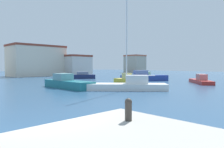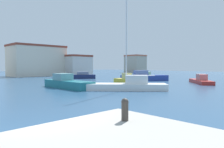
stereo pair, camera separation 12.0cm
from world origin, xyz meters
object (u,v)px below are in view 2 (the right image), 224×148
Objects in this scene: mooring_bollard at (125,108)px; motorboat_blue_center_channel at (144,77)px; motorboat_green_outer_mooring at (145,76)px; sailboat_white_far_right at (128,85)px; motorboat_navy_far_left at (80,76)px; motorboat_red_inner_mooring at (201,81)px; motorboat_teal_near_pier at (67,83)px; motorboat_yellow_mid_harbor at (125,80)px.

mooring_bollard is 31.85m from motorboat_blue_center_channel.
sailboat_white_far_right is at bearing -147.53° from motorboat_green_outer_mooring.
mooring_bollard reaches higher than motorboat_navy_far_left.
sailboat_white_far_right reaches higher than motorboat_red_inner_mooring.
motorboat_teal_near_pier is at bearing 62.46° from mooring_bollard.
mooring_bollard is at bearing -123.50° from motorboat_navy_far_left.
motorboat_teal_near_pier is at bearing 154.47° from motorboat_red_inner_mooring.
motorboat_yellow_mid_harbor is 14.32m from motorboat_green_outer_mooring.
motorboat_teal_near_pier reaches higher than motorboat_yellow_mid_harbor.
mooring_bollard is 17.27m from sailboat_white_far_right.
motorboat_blue_center_channel is (12.66, 7.53, 0.07)m from sailboat_white_far_right.
motorboat_green_outer_mooring is (10.33, -8.86, -0.05)m from motorboat_navy_far_left.
motorboat_yellow_mid_harbor is at bearing -99.65° from motorboat_navy_far_left.
sailboat_white_far_right is 1.70× the size of motorboat_teal_near_pier.
motorboat_navy_far_left is at bearing 104.51° from motorboat_red_inner_mooring.
motorboat_navy_far_left is at bearing 68.20° from sailboat_white_far_right.
motorboat_teal_near_pier is (-9.34, 0.89, 0.06)m from motorboat_yellow_mid_harbor.
motorboat_blue_center_channel reaches higher than motorboat_yellow_mid_harbor.
motorboat_red_inner_mooring is (8.44, -7.60, -0.10)m from motorboat_yellow_mid_harbor.
mooring_bollard is at bearing -143.66° from motorboat_green_outer_mooring.
motorboat_teal_near_pier reaches higher than motorboat_green_outer_mooring.
motorboat_blue_center_channel is at bearing 36.44° from mooring_bollard.
motorboat_yellow_mid_harbor is (5.71, 5.61, -0.04)m from sailboat_white_far_right.
mooring_bollard is 25.26m from motorboat_yellow_mid_harbor.
motorboat_yellow_mid_harbor is 9.38m from motorboat_teal_near_pier.
motorboat_red_inner_mooring is at bearing -7.99° from sailboat_white_far_right.
motorboat_teal_near_pier is at bearing -166.50° from motorboat_green_outer_mooring.
motorboat_red_inner_mooring is at bearing -42.00° from motorboat_yellow_mid_harbor.
sailboat_white_far_right is 7.45m from motorboat_teal_near_pier.
motorboat_navy_far_left is 0.90× the size of motorboat_green_outer_mooring.
motorboat_teal_near_pier is (-17.78, 8.49, 0.16)m from motorboat_red_inner_mooring.
sailboat_white_far_right reaches higher than motorboat_blue_center_channel.
motorboat_blue_center_channel is 7.35m from motorboat_green_outer_mooring.
motorboat_blue_center_channel is at bearing 3.60° from motorboat_teal_near_pier.
motorboat_red_inner_mooring is 9.63m from motorboat_blue_center_channel.
sailboat_white_far_right is at bearing -135.51° from motorboat_yellow_mid_harbor.
motorboat_navy_far_left is at bearing 50.01° from motorboat_teal_near_pier.
mooring_bollard reaches higher than motorboat_teal_near_pier.
motorboat_navy_far_left is (-4.38, 13.17, -0.11)m from motorboat_blue_center_channel.
sailboat_white_far_right is 22.29m from motorboat_navy_far_left.
motorboat_blue_center_channel is at bearing -71.59° from motorboat_navy_far_left.
motorboat_yellow_mid_harbor reaches higher than motorboat_green_outer_mooring.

